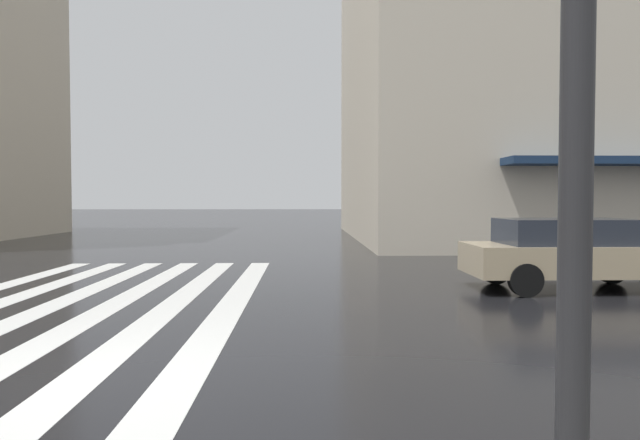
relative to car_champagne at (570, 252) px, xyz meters
name	(u,v)px	position (x,y,z in m)	size (l,w,h in m)	color
ground_plane	(97,380)	(-5.50, 7.33, -0.76)	(220.00, 220.00, 0.00)	black
zebra_crossing	(82,306)	(-1.50, 9.00, -0.75)	(13.00, 5.50, 0.01)	silver
haussmann_block_corner	(627,52)	(15.88, -10.10, 8.08)	(18.98, 26.00, 18.06)	beige
car_champagne	(570,252)	(0.00, 0.00, 0.00)	(1.85, 4.10, 1.41)	tan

